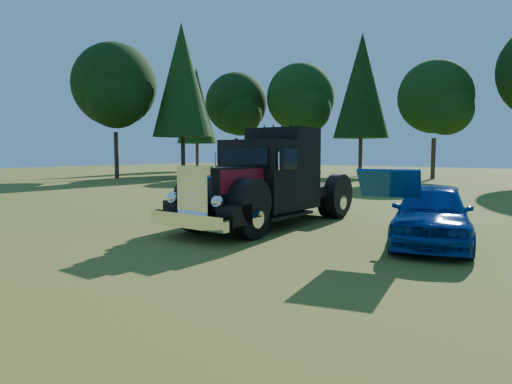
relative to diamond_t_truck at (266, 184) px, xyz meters
The scene contains 7 objects.
ground 1.92m from the diamond_t_truck, 50.99° to the right, with size 120.00×120.00×0.00m, color #3D581A.
treeline 27.12m from the diamond_t_truck, 93.61° to the left, with size 72.10×24.04×13.84m.
diamond_t_truck is the anchor object (origin of this frame).
hotrod_coupe 4.92m from the diamond_t_truck, ahead, with size 2.87×4.72×1.89m.
spectator_near 1.48m from the diamond_t_truck, behind, with size 0.58×0.38×1.59m, color #1D2345.
spectator_far 1.75m from the diamond_t_truck, 160.70° to the left, with size 0.78×0.61×1.61m, color #20274B.
distant_teal_car 24.36m from the diamond_t_truck, 119.96° to the left, with size 1.59×4.57×1.51m, color #093B3B.
Camera 1 is at (7.18, -10.13, 2.24)m, focal length 32.00 mm.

